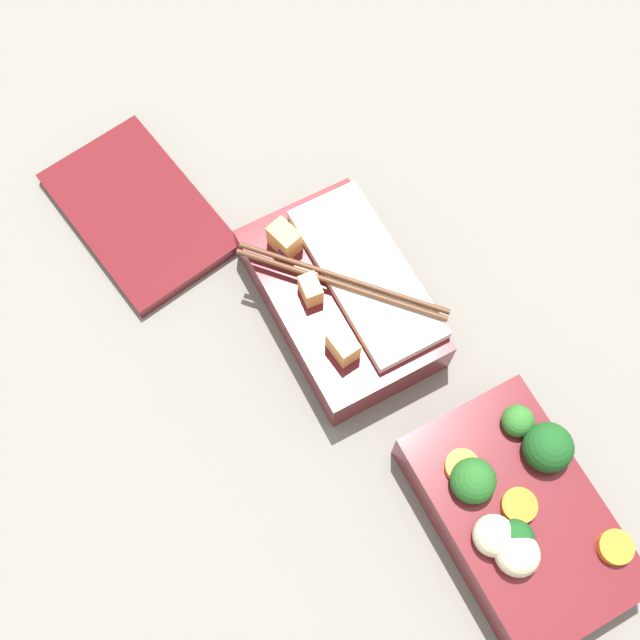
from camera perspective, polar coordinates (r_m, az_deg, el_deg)
ground_plane at (r=0.70m, az=6.60°, el=-6.25°), size 3.00×3.00×0.00m
bento_tray_vegetable at (r=0.66m, az=14.71°, el=-13.97°), size 0.20×0.13×0.08m
bento_tray_rice at (r=0.70m, az=1.71°, el=1.86°), size 0.20×0.14×0.08m
bento_lid at (r=0.79m, az=-13.68°, el=8.01°), size 0.21×0.15×0.01m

